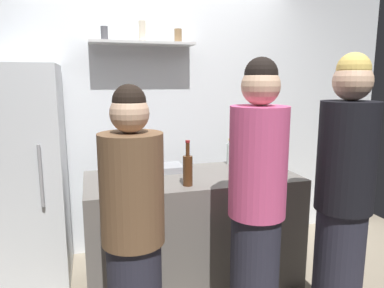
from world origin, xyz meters
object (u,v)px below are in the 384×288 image
at_px(wine_bottle_dark_glass, 120,166).
at_px(wine_bottle_amber_glass, 188,169).
at_px(utensil_holder, 251,164).
at_px(wine_bottle_pale_glass, 138,166).
at_px(baking_pan, 162,168).
at_px(person_brown_jacket, 133,236).
at_px(refrigerator, 24,177).
at_px(person_pink_top, 257,207).
at_px(wine_bottle_green_glass, 263,153).
at_px(water_bottle_plastic, 231,153).
at_px(person_blonde, 343,201).

xyz_separation_m(wine_bottle_dark_glass, wine_bottle_amber_glass, (0.45, -0.18, -0.01)).
relative_size(utensil_holder, wine_bottle_pale_glass, 0.75).
height_order(baking_pan, person_brown_jacket, person_brown_jacket).
height_order(refrigerator, person_pink_top, person_pink_top).
relative_size(baking_pan, wine_bottle_green_glass, 1.16).
relative_size(utensil_holder, water_bottle_plastic, 0.99).
xyz_separation_m(refrigerator, baking_pan, (1.06, -0.18, 0.04)).
bearing_deg(wine_bottle_pale_glass, person_blonde, -35.46).
distance_m(refrigerator, wine_bottle_green_glass, 1.95).
relative_size(baking_pan, wine_bottle_amber_glass, 1.05).
bearing_deg(wine_bottle_dark_glass, refrigerator, 148.50).
bearing_deg(utensil_holder, refrigerator, 167.55).
xyz_separation_m(wine_bottle_pale_glass, person_blonde, (1.14, -0.81, -0.10)).
height_order(utensil_holder, wine_bottle_pale_glass, wine_bottle_pale_glass).
bearing_deg(baking_pan, person_brown_jacket, -110.25).
distance_m(person_blonde, person_brown_jacket, 1.28).
bearing_deg(utensil_holder, water_bottle_plastic, 100.40).
bearing_deg(person_blonde, baking_pan, 137.40).
bearing_deg(utensil_holder, person_blonde, -74.37).
distance_m(utensil_holder, wine_bottle_green_glass, 0.24).
distance_m(baking_pan, person_brown_jacket, 1.01).
relative_size(refrigerator, person_pink_top, 0.99).
xyz_separation_m(utensil_holder, wine_bottle_green_glass, (0.18, 0.15, 0.05)).
xyz_separation_m(person_blonde, person_brown_jacket, (-1.27, 0.08, -0.10)).
distance_m(utensil_holder, person_brown_jacket, 1.28).
height_order(baking_pan, wine_bottle_amber_glass, wine_bottle_amber_glass).
relative_size(wine_bottle_green_glass, wine_bottle_dark_glass, 0.86).
height_order(wine_bottle_amber_glass, water_bottle_plastic, wine_bottle_amber_glass).
distance_m(utensil_holder, water_bottle_plastic, 0.30).
bearing_deg(utensil_holder, person_pink_top, -112.88).
bearing_deg(wine_bottle_pale_glass, person_brown_jacket, -100.18).
relative_size(wine_bottle_green_glass, person_pink_top, 0.17).
bearing_deg(water_bottle_plastic, utensil_holder, -79.60).
distance_m(refrigerator, person_blonde, 2.32).
height_order(wine_bottle_dark_glass, person_blonde, person_blonde).
distance_m(wine_bottle_green_glass, person_blonde, 0.98).
relative_size(water_bottle_plastic, person_blonde, 0.13).
bearing_deg(wine_bottle_pale_glass, baking_pan, 44.52).
xyz_separation_m(wine_bottle_dark_glass, person_pink_top, (0.74, -0.68, -0.14)).
bearing_deg(wine_bottle_green_glass, wine_bottle_amber_glass, -153.77).
bearing_deg(water_bottle_plastic, refrigerator, 176.81).
relative_size(utensil_holder, wine_bottle_green_glass, 0.77).
bearing_deg(refrigerator, wine_bottle_pale_glass, -25.00).
distance_m(wine_bottle_dark_glass, wine_bottle_amber_glass, 0.49).
xyz_separation_m(wine_bottle_pale_glass, person_pink_top, (0.60, -0.72, -0.12)).
distance_m(baking_pan, wine_bottle_green_glass, 0.88).
bearing_deg(person_pink_top, utensil_holder, 127.03).
xyz_separation_m(baking_pan, wine_bottle_pale_glass, (-0.22, -0.21, 0.08)).
bearing_deg(utensil_holder, person_brown_jacket, -144.83).
bearing_deg(wine_bottle_green_glass, refrigerator, 172.99).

